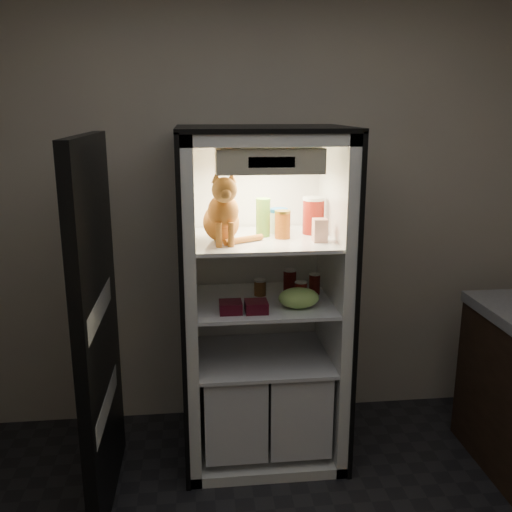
{
  "coord_description": "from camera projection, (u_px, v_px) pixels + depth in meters",
  "views": [
    {
      "loc": [
        -0.37,
        -1.64,
        1.97
      ],
      "look_at": [
        -0.04,
        1.32,
        1.19
      ],
      "focal_mm": 40.0,
      "sensor_mm": 36.0,
      "label": 1
    }
  ],
  "objects": [
    {
      "name": "room_shell",
      "position": [
        318.0,
        228.0,
        1.7
      ],
      "size": [
        3.6,
        3.6,
        3.6
      ],
      "color": "white",
      "rests_on": "floor"
    },
    {
      "name": "refrigerator",
      "position": [
        262.0,
        321.0,
        3.24
      ],
      "size": [
        0.9,
        0.72,
        1.88
      ],
      "color": "white",
      "rests_on": "floor"
    },
    {
      "name": "fridge_door",
      "position": [
        98.0,
        331.0,
        2.77
      ],
      "size": [
        0.07,
        0.87,
        1.85
      ],
      "rotation": [
        0.0,
        0.0,
        -0.01
      ],
      "color": "black",
      "rests_on": "floor"
    },
    {
      "name": "tabby_cat",
      "position": [
        223.0,
        215.0,
        2.92
      ],
      "size": [
        0.32,
        0.36,
        0.38
      ],
      "rotation": [
        0.0,
        0.0,
        0.07
      ],
      "color": "#B55917",
      "rests_on": "refrigerator"
    },
    {
      "name": "parmesan_shaker",
      "position": [
        263.0,
        217.0,
        3.07
      ],
      "size": [
        0.08,
        0.08,
        0.21
      ],
      "color": "#248427",
      "rests_on": "refrigerator"
    },
    {
      "name": "mayo_tub",
      "position": [
        279.0,
        221.0,
        3.15
      ],
      "size": [
        0.1,
        0.1,
        0.14
      ],
      "color": "white",
      "rests_on": "refrigerator"
    },
    {
      "name": "salsa_jar",
      "position": [
        283.0,
        224.0,
        3.03
      ],
      "size": [
        0.08,
        0.08,
        0.15
      ],
      "color": "maroon",
      "rests_on": "refrigerator"
    },
    {
      "name": "pepper_jar",
      "position": [
        313.0,
        216.0,
        3.13
      ],
      "size": [
        0.12,
        0.12,
        0.2
      ],
      "color": "maroon",
      "rests_on": "refrigerator"
    },
    {
      "name": "cream_carton",
      "position": [
        320.0,
        230.0,
        2.95
      ],
      "size": [
        0.07,
        0.07,
        0.12
      ],
      "primitive_type": "cube",
      "color": "white",
      "rests_on": "refrigerator"
    },
    {
      "name": "soda_can_a",
      "position": [
        290.0,
        281.0,
        3.24
      ],
      "size": [
        0.07,
        0.07,
        0.14
      ],
      "color": "black",
      "rests_on": "refrigerator"
    },
    {
      "name": "soda_can_b",
      "position": [
        314.0,
        284.0,
        3.23
      ],
      "size": [
        0.06,
        0.06,
        0.12
      ],
      "color": "black",
      "rests_on": "refrigerator"
    },
    {
      "name": "soda_can_c",
      "position": [
        301.0,
        293.0,
        3.06
      ],
      "size": [
        0.07,
        0.07,
        0.12
      ],
      "color": "black",
      "rests_on": "refrigerator"
    },
    {
      "name": "condiment_jar",
      "position": [
        260.0,
        287.0,
        3.21
      ],
      "size": [
        0.07,
        0.07,
        0.09
      ],
      "color": "brown",
      "rests_on": "refrigerator"
    },
    {
      "name": "grape_bag",
      "position": [
        299.0,
        298.0,
        3.01
      ],
      "size": [
        0.22,
        0.16,
        0.11
      ],
      "primitive_type": "ellipsoid",
      "color": "#95D161",
      "rests_on": "refrigerator"
    },
    {
      "name": "berry_box_left",
      "position": [
        231.0,
        307.0,
        2.94
      ],
      "size": [
        0.12,
        0.12,
        0.06
      ],
      "primitive_type": "cube",
      "color": "#500D1E",
      "rests_on": "refrigerator"
    },
    {
      "name": "berry_box_right",
      "position": [
        256.0,
        307.0,
        2.95
      ],
      "size": [
        0.12,
        0.12,
        0.06
      ],
      "primitive_type": "cube",
      "color": "#500D1E",
      "rests_on": "refrigerator"
    }
  ]
}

